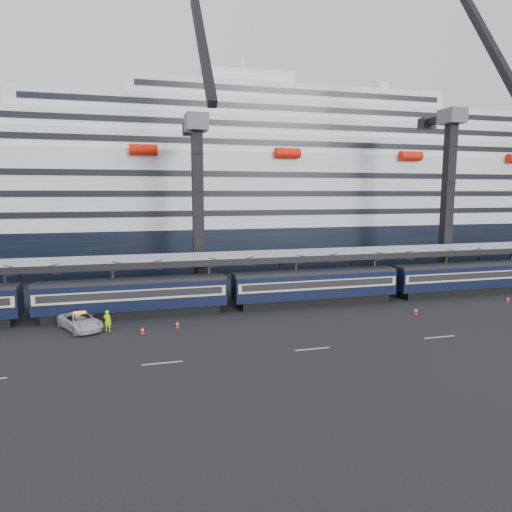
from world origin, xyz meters
name	(u,v)px	position (x,y,z in m)	size (l,w,h in m)	color
ground	(431,323)	(0.00, 0.00, 0.00)	(260.00, 260.00, 0.00)	black
train	(343,284)	(-4.65, 10.00, 2.20)	(133.05, 3.00, 4.05)	black
canopy	(363,252)	(0.00, 14.00, 5.25)	(130.00, 6.25, 5.53)	#96989E
cruise_ship	(278,194)	(-1.08, 45.99, 12.34)	(214.09, 28.84, 34.00)	black
crane_dark_near	(198,199)	(-20.00, 18.59, 11.93)	(4.50, 17.75, 35.08)	#505258
crane_dark_mid	(450,187)	(15.00, 17.59, 13.36)	(4.50, 18.24, 39.64)	#505258
pickup_truck	(80,321)	(-32.84, 6.62, 0.78)	(2.58, 5.58, 1.55)	#B5B8BD
worker	(108,321)	(-30.34, 5.38, 0.99)	(0.73, 0.48, 1.99)	#C7F30C
traffic_cone_b	(142,330)	(-27.29, 3.77, 0.35)	(0.35, 0.35, 0.70)	#F51807
traffic_cone_c	(177,324)	(-24.07, 4.88, 0.35)	(0.36, 0.36, 0.72)	#F51807
traffic_cone_d	(416,311)	(0.49, 3.21, 0.39)	(0.40, 0.40, 0.79)	#F51807
traffic_cone_e	(508,299)	(14.12, 5.23, 0.35)	(0.35, 0.35, 0.70)	#F51807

